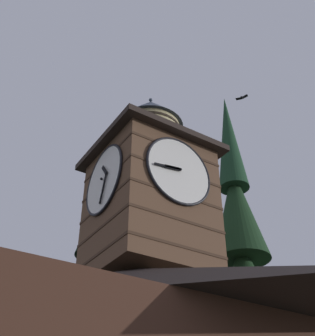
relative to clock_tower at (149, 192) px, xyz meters
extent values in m
pyramid|color=black|center=(0.93, 0.82, -4.87)|extent=(11.84, 12.23, 2.74)
cube|color=brown|center=(-0.03, -0.03, -1.00)|extent=(3.80, 3.80, 5.00)
cube|color=#432E20|center=(-0.03, -0.03, -2.90)|extent=(3.84, 3.84, 0.10)
cube|color=#432E20|center=(-0.03, -0.03, -1.96)|extent=(3.84, 3.84, 0.10)
cube|color=#432E20|center=(-0.03, -0.03, -1.02)|extent=(3.84, 3.84, 0.10)
cube|color=#432E20|center=(-0.03, -0.03, -0.08)|extent=(3.84, 3.84, 0.10)
cube|color=#432E20|center=(-0.03, -0.03, 0.85)|extent=(3.84, 3.84, 0.10)
cylinder|color=white|center=(-0.03, 1.91, -0.07)|extent=(2.62, 0.10, 2.62)
torus|color=black|center=(-0.03, 1.93, -0.07)|extent=(2.72, 0.10, 2.72)
cube|color=black|center=(0.30, 2.01, -0.12)|extent=(0.67, 0.04, 0.21)
cube|color=black|center=(0.51, 2.01, -0.14)|extent=(1.08, 0.04, 0.22)
sphere|color=black|center=(-0.03, 2.02, -0.07)|extent=(0.10, 0.10, 0.10)
cylinder|color=white|center=(1.91, -0.03, -0.07)|extent=(0.10, 2.62, 2.62)
torus|color=black|center=(1.93, -0.03, -0.07)|extent=(0.10, 2.72, 2.72)
cube|color=black|center=(2.01, 0.17, 0.19)|extent=(0.04, 0.49, 0.60)
cube|color=black|center=(2.01, 0.14, -0.58)|extent=(0.04, 0.41, 1.05)
sphere|color=black|center=(2.02, -0.03, -0.07)|extent=(0.10, 0.10, 0.10)
cube|color=#2D231E|center=(-0.03, -0.03, 1.63)|extent=(4.50, 4.50, 0.25)
cylinder|color=tan|center=(-0.03, -0.03, 2.49)|extent=(2.48, 2.48, 1.46)
cylinder|color=#2D2319|center=(-0.03, -0.03, 2.00)|extent=(2.54, 2.54, 0.10)
cylinder|color=#2D2319|center=(-0.03, -0.03, 2.49)|extent=(2.54, 2.54, 0.10)
cylinder|color=#2D2319|center=(-0.03, -0.03, 2.97)|extent=(2.54, 2.54, 0.10)
cone|color=#2D3847|center=(-0.03, -0.03, 3.95)|extent=(2.78, 2.78, 1.46)
sphere|color=#384251|center=(-0.03, -0.03, 4.77)|extent=(0.16, 0.16, 0.16)
cone|color=black|center=(-1.67, -7.69, -0.57)|extent=(3.49, 3.49, 4.08)
cone|color=black|center=(-1.67, -7.69, 2.72)|extent=(2.59, 2.59, 4.38)
cone|color=black|center=(-1.67, -7.69, 5.73)|extent=(1.69, 1.69, 4.11)
cone|color=#1A351B|center=(-7.66, -3.29, -1.53)|extent=(4.16, 4.16, 5.31)
cone|color=#18321A|center=(-7.66, -3.29, 2.95)|extent=(2.94, 2.94, 5.67)
cone|color=#1A3A23|center=(-7.66, -3.29, 7.84)|extent=(1.72, 1.72, 6.86)
ellipsoid|color=black|center=(-5.67, 0.08, 7.69)|extent=(0.26, 0.22, 0.13)
cube|color=black|center=(-5.59, -0.07, 7.69)|extent=(0.29, 0.37, 0.09)
cube|color=black|center=(-5.75, 0.23, 7.69)|extent=(0.29, 0.37, 0.09)
camera|label=1|loc=(7.58, 12.34, -8.66)|focal=47.44mm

